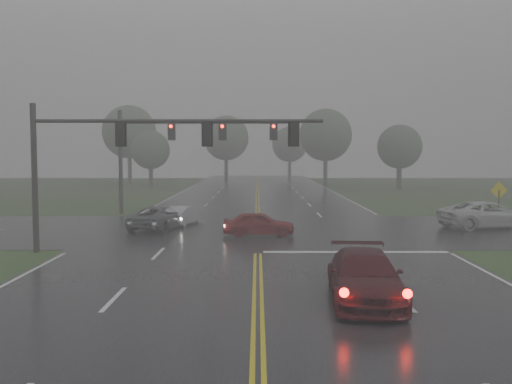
{
  "coord_description": "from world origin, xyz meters",
  "views": [
    {
      "loc": [
        -0.01,
        -11.48,
        4.6
      ],
      "look_at": [
        -0.09,
        16.0,
        2.68
      ],
      "focal_mm": 40.0,
      "sensor_mm": 36.0,
      "label": 1
    }
  ],
  "objects_px": {
    "sedan_silver": "(183,225)",
    "car_grey": "(159,229)",
    "sedan_maroon": "(364,302)",
    "signal_gantry_near": "(125,147)",
    "sedan_red": "(259,236)",
    "pickup_white": "(488,228)",
    "signal_gantry_far": "(173,142)"
  },
  "relations": [
    {
      "from": "pickup_white",
      "to": "signal_gantry_far",
      "type": "relative_size",
      "value": 0.46
    },
    {
      "from": "sedan_red",
      "to": "car_grey",
      "type": "relative_size",
      "value": 0.79
    },
    {
      "from": "signal_gantry_near",
      "to": "sedan_silver",
      "type": "bearing_deg",
      "value": 82.08
    },
    {
      "from": "pickup_white",
      "to": "sedan_maroon",
      "type": "bearing_deg",
      "value": 136.36
    },
    {
      "from": "sedan_maroon",
      "to": "signal_gantry_far",
      "type": "height_order",
      "value": "signal_gantry_far"
    },
    {
      "from": "sedan_silver",
      "to": "signal_gantry_far",
      "type": "bearing_deg",
      "value": -58.63
    },
    {
      "from": "sedan_silver",
      "to": "pickup_white",
      "type": "distance_m",
      "value": 18.7
    },
    {
      "from": "sedan_red",
      "to": "pickup_white",
      "type": "bearing_deg",
      "value": -79.13
    },
    {
      "from": "car_grey",
      "to": "pickup_white",
      "type": "xyz_separation_m",
      "value": [
        19.84,
        0.48,
        0.0
      ]
    },
    {
      "from": "sedan_maroon",
      "to": "sedan_red",
      "type": "distance_m",
      "value": 14.1
    },
    {
      "from": "car_grey",
      "to": "signal_gantry_far",
      "type": "distance_m",
      "value": 10.15
    },
    {
      "from": "sedan_maroon",
      "to": "sedan_red",
      "type": "xyz_separation_m",
      "value": [
        -3.23,
        13.72,
        0.0
      ]
    },
    {
      "from": "signal_gantry_near",
      "to": "sedan_maroon",
      "type": "bearing_deg",
      "value": -42.89
    },
    {
      "from": "sedan_silver",
      "to": "car_grey",
      "type": "distance_m",
      "value": 2.31
    },
    {
      "from": "sedan_red",
      "to": "sedan_maroon",
      "type": "bearing_deg",
      "value": -168.95
    },
    {
      "from": "sedan_red",
      "to": "pickup_white",
      "type": "height_order",
      "value": "pickup_white"
    },
    {
      "from": "sedan_maroon",
      "to": "signal_gantry_near",
      "type": "bearing_deg",
      "value": 141.32
    },
    {
      "from": "car_grey",
      "to": "pickup_white",
      "type": "height_order",
      "value": "pickup_white"
    },
    {
      "from": "signal_gantry_near",
      "to": "signal_gantry_far",
      "type": "xyz_separation_m",
      "value": [
        -0.25,
        16.39,
        0.56
      ]
    },
    {
      "from": "sedan_red",
      "to": "signal_gantry_far",
      "type": "height_order",
      "value": "signal_gantry_far"
    },
    {
      "from": "sedan_red",
      "to": "car_grey",
      "type": "height_order",
      "value": "car_grey"
    },
    {
      "from": "sedan_silver",
      "to": "car_grey",
      "type": "height_order",
      "value": "car_grey"
    },
    {
      "from": "sedan_red",
      "to": "signal_gantry_far",
      "type": "distance_m",
      "value": 14.07
    },
    {
      "from": "sedan_red",
      "to": "signal_gantry_near",
      "type": "xyz_separation_m",
      "value": [
        -6.11,
        -5.05,
        4.82
      ]
    },
    {
      "from": "signal_gantry_far",
      "to": "sedan_red",
      "type": "bearing_deg",
      "value": -60.71
    },
    {
      "from": "sedan_red",
      "to": "signal_gantry_near",
      "type": "bearing_deg",
      "value": 127.34
    },
    {
      "from": "pickup_white",
      "to": "signal_gantry_near",
      "type": "bearing_deg",
      "value": 100.99
    },
    {
      "from": "sedan_maroon",
      "to": "car_grey",
      "type": "bearing_deg",
      "value": 123.33
    },
    {
      "from": "sedan_red",
      "to": "pickup_white",
      "type": "relative_size",
      "value": 0.67
    },
    {
      "from": "sedan_silver",
      "to": "car_grey",
      "type": "bearing_deg",
      "value": 76.42
    },
    {
      "from": "pickup_white",
      "to": "signal_gantry_near",
      "type": "xyz_separation_m",
      "value": [
        -20.0,
        -8.27,
        4.82
      ]
    },
    {
      "from": "signal_gantry_far",
      "to": "sedan_maroon",
      "type": "bearing_deg",
      "value": -69.05
    }
  ]
}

